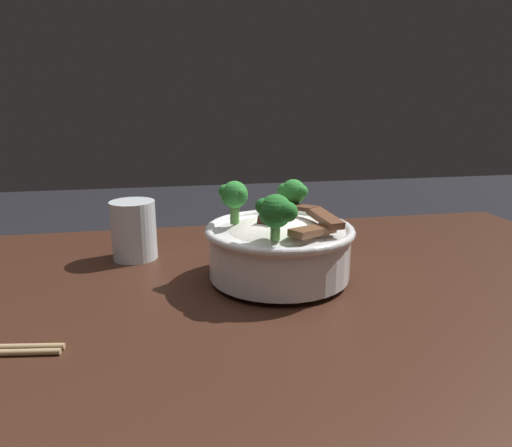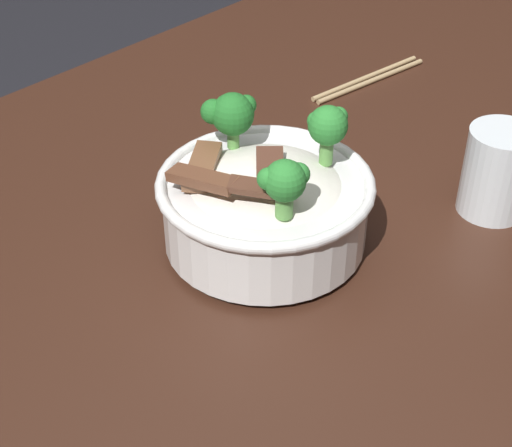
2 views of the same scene
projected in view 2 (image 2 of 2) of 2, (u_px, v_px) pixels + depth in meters
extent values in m
cube|color=#381E14|center=(307.00, 172.00, 0.97)|extent=(1.48, 0.80, 0.05)
cube|color=#381E14|center=(379.00, 144.00, 1.76)|extent=(0.09, 0.09, 0.72)
cylinder|color=white|center=(265.00, 242.00, 0.81)|extent=(0.10, 0.10, 0.01)
cylinder|color=white|center=(265.00, 212.00, 0.79)|extent=(0.20, 0.20, 0.07)
torus|color=white|center=(265.00, 183.00, 0.77)|extent=(0.22, 0.22, 0.01)
ellipsoid|color=white|center=(265.00, 198.00, 0.78)|extent=(0.17, 0.17, 0.07)
cube|color=#563323|center=(260.00, 188.00, 0.72)|extent=(0.05, 0.06, 0.01)
cube|color=brown|center=(203.00, 179.00, 0.74)|extent=(0.03, 0.07, 0.02)
cube|color=brown|center=(202.00, 166.00, 0.77)|extent=(0.08, 0.06, 0.01)
cube|color=#4C2B1E|center=(270.00, 174.00, 0.76)|extent=(0.07, 0.07, 0.03)
cylinder|color=#5B9947|center=(284.00, 204.00, 0.71)|extent=(0.02, 0.02, 0.03)
sphere|color=#2D8433|center=(285.00, 181.00, 0.70)|extent=(0.04, 0.04, 0.04)
sphere|color=#2D8433|center=(298.00, 174.00, 0.70)|extent=(0.02, 0.02, 0.02)
sphere|color=#2D8433|center=(268.00, 179.00, 0.69)|extent=(0.02, 0.02, 0.02)
cylinder|color=#5B9947|center=(326.00, 150.00, 0.78)|extent=(0.01, 0.01, 0.03)
sphere|color=#2D8433|center=(328.00, 125.00, 0.76)|extent=(0.04, 0.04, 0.04)
sphere|color=#2D8433|center=(338.00, 116.00, 0.77)|extent=(0.02, 0.02, 0.02)
sphere|color=#2D8433|center=(316.00, 121.00, 0.76)|extent=(0.02, 0.02, 0.02)
cylinder|color=#5B9947|center=(233.00, 137.00, 0.81)|extent=(0.01, 0.01, 0.02)
sphere|color=#237028|center=(233.00, 114.00, 0.79)|extent=(0.04, 0.04, 0.04)
sphere|color=#237028|center=(246.00, 105.00, 0.79)|extent=(0.02, 0.02, 0.02)
sphere|color=#237028|center=(213.00, 112.00, 0.79)|extent=(0.03, 0.03, 0.03)
cylinder|color=white|center=(490.00, 207.00, 0.87)|extent=(0.07, 0.07, 0.00)
cylinder|color=white|center=(497.00, 172.00, 0.84)|extent=(0.07, 0.07, 0.10)
cylinder|color=olive|center=(494.00, 189.00, 0.85)|extent=(0.06, 0.06, 0.05)
cylinder|color=tan|center=(366.00, 78.00, 1.11)|extent=(0.20, 0.04, 0.01)
cylinder|color=tan|center=(372.00, 81.00, 1.10)|extent=(0.20, 0.04, 0.01)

